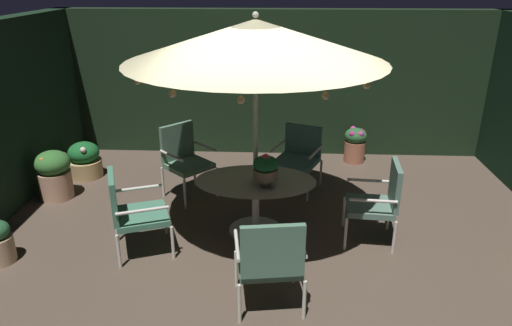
{
  "coord_description": "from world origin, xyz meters",
  "views": [
    {
      "loc": [
        0.02,
        -4.91,
        3.04
      ],
      "look_at": [
        -0.24,
        0.37,
        0.89
      ],
      "focal_mm": 33.05,
      "sensor_mm": 36.0,
      "label": 1
    }
  ],
  "objects": [
    {
      "name": "hedge_backdrop_rear",
      "position": [
        0.0,
        3.22,
        1.24
      ],
      "size": [
        7.65,
        0.3,
        2.48
      ],
      "primitive_type": "cube",
      "color": "black",
      "rests_on": "ground_plane"
    },
    {
      "name": "potted_plant_back_center",
      "position": [
        1.34,
        2.73,
        0.32
      ],
      "size": [
        0.37,
        0.37,
        0.6
      ],
      "color": "#AF664B",
      "rests_on": "ground_plane"
    },
    {
      "name": "patio_chair_east",
      "position": [
        -1.63,
        -0.25,
        0.56
      ],
      "size": [
        0.8,
        0.8,
        0.99
      ],
      "color": "silver",
      "rests_on": "ground_plane"
    },
    {
      "name": "centerpiece_planter",
      "position": [
        -0.12,
        0.11,
        0.94
      ],
      "size": [
        0.3,
        0.3,
        0.4
      ],
      "color": "#7D674B",
      "rests_on": "patio_dining_table"
    },
    {
      "name": "ground_plane",
      "position": [
        0.0,
        0.0,
        -0.01
      ],
      "size": [
        7.65,
        6.73,
        0.02
      ],
      "primitive_type": "cube",
      "color": "brown"
    },
    {
      "name": "patio_chair_north",
      "position": [
        0.33,
        1.63,
        0.54
      ],
      "size": [
        0.81,
        0.8,
        0.93
      ],
      "color": "beige",
      "rests_on": "ground_plane"
    },
    {
      "name": "patio_chair_northeast",
      "position": [
        -1.31,
        1.29,
        0.6
      ],
      "size": [
        0.82,
        0.82,
        1.05
      ],
      "color": "silver",
      "rests_on": "ground_plane"
    },
    {
      "name": "patio_umbrella",
      "position": [
        -0.24,
        0.27,
        2.35
      ],
      "size": [
        2.9,
        2.9,
        2.66
      ],
      "color": "silver",
      "rests_on": "ground_plane"
    },
    {
      "name": "potted_plant_left_near",
      "position": [
        -3.03,
        1.87,
        0.28
      ],
      "size": [
        0.52,
        0.52,
        0.57
      ],
      "color": "tan",
      "rests_on": "ground_plane"
    },
    {
      "name": "patio_chair_south",
      "position": [
        1.24,
        0.14,
        0.56
      ],
      "size": [
        0.64,
        0.64,
        1.0
      ],
      "color": "silver",
      "rests_on": "ground_plane"
    },
    {
      "name": "patio_dining_table",
      "position": [
        -0.24,
        0.27,
        0.52
      ],
      "size": [
        1.47,
        1.01,
        0.71
      ],
      "color": "silver",
      "rests_on": "ground_plane"
    },
    {
      "name": "potted_plant_left_far",
      "position": [
        -3.16,
        1.1,
        0.37
      ],
      "size": [
        0.49,
        0.49,
        0.71
      ],
      "color": "tan",
      "rests_on": "ground_plane"
    },
    {
      "name": "patio_chair_southeast",
      "position": [
        -0.03,
        -1.19,
        0.57
      ],
      "size": [
        0.71,
        0.67,
        1.01
      ],
      "color": "silver",
      "rests_on": "ground_plane"
    }
  ]
}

